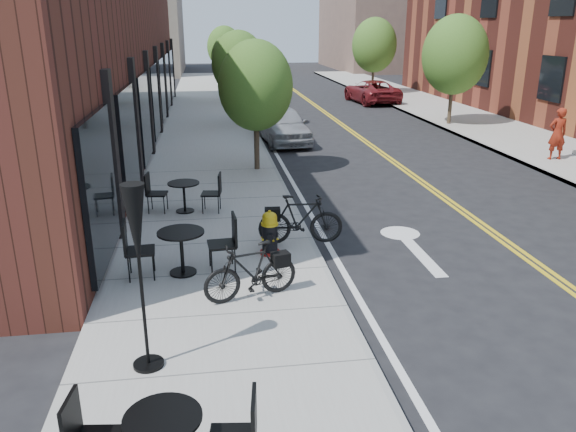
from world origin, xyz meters
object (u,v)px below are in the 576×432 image
bicycle_right (301,219)px  bistro_set_b (181,246)px  parked_car_c (264,85)px  pedestrian (557,134)px  patio_umbrella (137,239)px  parked_car_far (371,91)px  parked_car_a (283,125)px  parked_car_b (268,105)px  bistro_set_c (184,193)px  fire_hydrant (270,233)px  bicycle_left (251,271)px

bicycle_right → bistro_set_b: bearing=120.1°
parked_car_c → pedestrian: 20.54m
patio_umbrella → parked_car_far: size_ratio=0.53×
bistro_set_b → parked_car_a: (3.40, 11.85, 0.05)m
bistro_set_b → parked_car_b: 17.55m
patio_umbrella → parked_car_c: bearing=81.1°
bistro_set_c → patio_umbrella: 6.47m
fire_hydrant → patio_umbrella: bearing=-95.2°
parked_car_b → bistro_set_c: bearing=-105.7°
parked_car_c → patio_umbrella: bearing=-104.7°
parked_car_b → pedestrian: 12.95m
fire_hydrant → parked_car_a: parked_car_a is taller
bicycle_right → parked_car_b: parked_car_b is taller
patio_umbrella → bistro_set_c: bearing=87.4°
fire_hydrant → patio_umbrella: (-1.98, -3.50, 1.34)m
parked_car_b → parked_car_far: (6.56, 5.30, -0.04)m
bicycle_left → pedestrian: bearing=112.3°
fire_hydrant → parked_car_c: bearing=108.6°
bicycle_right → pedestrian: (9.44, 6.15, 0.33)m
bicycle_left → parked_car_b: bearing=156.7°
bicycle_right → parked_car_far: (7.70, 21.39, 0.02)m
bicycle_left → bicycle_right: bicycle_right is taller
bistro_set_c → parked_car_c: 23.27m
fire_hydrant → pedestrian: pedestrian is taller
fire_hydrant → parked_car_far: (8.37, 21.83, 0.11)m
bistro_set_c → patio_umbrella: (-0.29, -6.33, 1.29)m
bistro_set_b → bistro_set_c: size_ratio=1.10×
bicycle_left → bicycle_right: size_ratio=0.93×
fire_hydrant → parked_car_c: size_ratio=0.19×
patio_umbrella → parked_car_a: (3.75, 14.67, -1.19)m
fire_hydrant → parked_car_far: parked_car_far is taller
bicycle_right → pedestrian: 11.27m
bicycle_right → parked_car_far: 22.73m
parked_car_a → pedestrian: bearing=-33.8°
parked_car_c → pedestrian: pedestrian is taller
bicycle_left → parked_car_a: (2.28, 12.97, 0.09)m
parked_car_far → parked_car_b: bearing=34.0°
bicycle_right → parked_car_a: 10.78m
bistro_set_b → parked_car_c: size_ratio=0.41×
bicycle_right → patio_umbrella: 4.92m
parked_car_far → parked_car_c: bearing=-38.7°
parked_car_c → pedestrian: (7.54, -19.11, 0.28)m
bistro_set_c → patio_umbrella: size_ratio=0.71×
bicycle_left → parked_car_far: 25.25m
parked_car_b → parked_car_c: 9.20m
bicycle_left → pedestrian: pedestrian is taller
parked_car_a → parked_car_far: bearing=53.2°
bicycle_left → parked_car_a: 13.17m
bistro_set_b → bistro_set_c: 3.51m
bicycle_left → bicycle_right: bearing=136.2°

